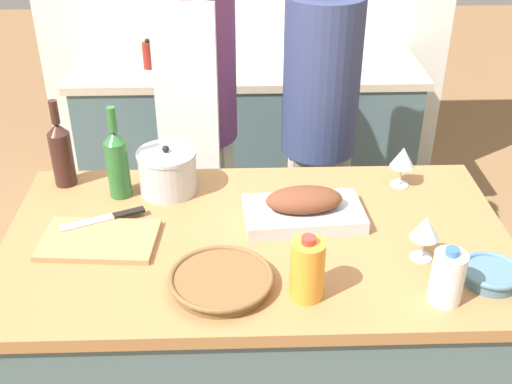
% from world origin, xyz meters
% --- Properties ---
extents(kitchen_island, '(1.54, 0.86, 0.92)m').
position_xyz_m(kitchen_island, '(0.00, 0.00, 0.46)').
color(kitchen_island, '#4C666B').
rests_on(kitchen_island, ground_plane).
extents(back_counter, '(1.81, 0.60, 0.89)m').
position_xyz_m(back_counter, '(0.00, 1.60, 0.45)').
color(back_counter, '#4C666B').
rests_on(back_counter, ground_plane).
extents(roasting_pan, '(0.38, 0.24, 0.11)m').
position_xyz_m(roasting_pan, '(0.15, 0.08, 0.97)').
color(roasting_pan, '#BCBCC1').
rests_on(roasting_pan, kitchen_island).
extents(wicker_basket, '(0.29, 0.29, 0.04)m').
position_xyz_m(wicker_basket, '(-0.11, -0.23, 0.94)').
color(wicker_basket, brown).
rests_on(wicker_basket, kitchen_island).
extents(cutting_board, '(0.36, 0.24, 0.02)m').
position_xyz_m(cutting_board, '(-0.47, -0.02, 0.93)').
color(cutting_board, '#AD7F51').
rests_on(cutting_board, kitchen_island).
extents(stock_pot, '(0.20, 0.20, 0.17)m').
position_xyz_m(stock_pot, '(-0.29, 0.28, 1.00)').
color(stock_pot, '#B7B7BC').
rests_on(stock_pot, kitchen_island).
extents(mixing_bowl, '(0.17, 0.17, 0.04)m').
position_xyz_m(mixing_bowl, '(0.63, -0.23, 0.95)').
color(mixing_bowl, slate).
rests_on(mixing_bowl, kitchen_island).
extents(juice_jug, '(0.09, 0.09, 0.19)m').
position_xyz_m(juice_jug, '(0.12, -0.28, 1.01)').
color(juice_jug, orange).
rests_on(juice_jug, kitchen_island).
extents(milk_jug, '(0.09, 0.09, 0.17)m').
position_xyz_m(milk_jug, '(0.48, -0.31, 1.00)').
color(milk_jug, white).
rests_on(milk_jug, kitchen_island).
extents(wine_bottle_green, '(0.07, 0.07, 0.31)m').
position_xyz_m(wine_bottle_green, '(-0.65, 0.34, 1.04)').
color(wine_bottle_green, '#381E19').
rests_on(wine_bottle_green, kitchen_island).
extents(wine_bottle_dark, '(0.07, 0.07, 0.32)m').
position_xyz_m(wine_bottle_dark, '(-0.45, 0.26, 1.05)').
color(wine_bottle_dark, '#28662D').
rests_on(wine_bottle_dark, kitchen_island).
extents(wine_glass_left, '(0.08, 0.08, 0.14)m').
position_xyz_m(wine_glass_left, '(0.47, -0.12, 1.02)').
color(wine_glass_left, silver).
rests_on(wine_glass_left, kitchen_island).
extents(wine_glass_right, '(0.08, 0.08, 0.14)m').
position_xyz_m(wine_glass_right, '(0.50, 0.29, 1.03)').
color(wine_glass_right, silver).
rests_on(wine_glass_right, kitchen_island).
extents(knife_chef, '(0.25, 0.13, 0.01)m').
position_xyz_m(knife_chef, '(-0.47, 0.08, 0.94)').
color(knife_chef, '#B7B7BC').
rests_on(knife_chef, cutting_board).
extents(condiment_bottle_tall, '(0.05, 0.05, 0.17)m').
position_xyz_m(condiment_bottle_tall, '(-0.34, 1.57, 0.97)').
color(condiment_bottle_tall, '#234C28').
rests_on(condiment_bottle_tall, back_counter).
extents(condiment_bottle_short, '(0.06, 0.06, 0.17)m').
position_xyz_m(condiment_bottle_short, '(0.26, 1.54, 0.97)').
color(condiment_bottle_short, '#332D28').
rests_on(condiment_bottle_short, back_counter).
extents(condiment_bottle_extra, '(0.06, 0.06, 0.15)m').
position_xyz_m(condiment_bottle_extra, '(-0.50, 1.56, 0.96)').
color(condiment_bottle_extra, maroon).
rests_on(condiment_bottle_extra, back_counter).
extents(person_cook_aproned, '(0.32, 0.34, 1.77)m').
position_xyz_m(person_cook_aproned, '(-0.22, 0.85, 0.99)').
color(person_cook_aproned, beige).
rests_on(person_cook_aproned, ground_plane).
extents(person_cook_guest, '(0.31, 0.31, 1.62)m').
position_xyz_m(person_cook_guest, '(0.29, 0.85, 0.90)').
color(person_cook_guest, beige).
rests_on(person_cook_guest, ground_plane).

